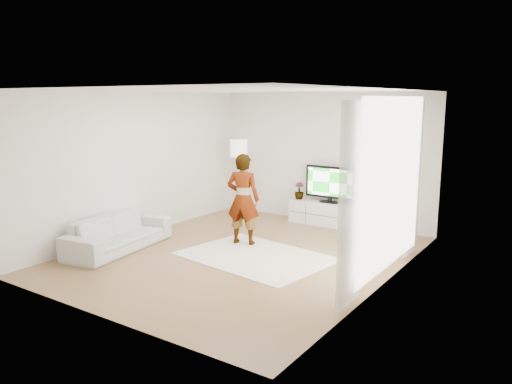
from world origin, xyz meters
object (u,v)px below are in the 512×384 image
Objects in this scene: media_console at (329,214)px; rug at (256,256)px; player at (243,199)px; sofa at (118,233)px; floor_lamp at (239,152)px; television at (330,183)px.

media_console reaches higher than rug.
player reaches higher than sofa.
media_console is 4.40m from sofa.
rug is (-0.06, -2.70, -0.24)m from media_console.
floor_lamp is (-2.06, -0.44, 1.25)m from media_console.
media_console is 2.72m from rug.
rug is 1.45× the size of player.
sofa is (-2.29, -1.01, 0.30)m from rug.
television reaches higher than media_console.
television reaches higher than sofa.
player is at bearing 140.85° from rug.
floor_lamp is at bearing -68.30° from player.
television is (0.00, 0.03, 0.67)m from media_console.
television is at bearing 12.69° from floor_lamp.
media_console is at bearing -40.81° from sofa.
player is at bearing -107.47° from media_console.
television reaches higher than rug.
player is at bearing -52.09° from floor_lamp.
floor_lamp is (-2.00, 2.27, 1.49)m from rug.
sofa is (-2.35, -3.72, 0.07)m from media_console.
floor_lamp reaches higher than rug.
player is (-0.69, -2.22, -0.05)m from television.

